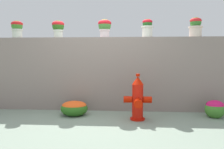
# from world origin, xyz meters

# --- Properties ---
(ground_plane) EXTENTS (24.00, 24.00, 0.00)m
(ground_plane) POSITION_xyz_m (0.00, 0.00, 0.00)
(ground_plane) COLOR gray
(stone_wall) EXTENTS (6.63, 0.31, 1.59)m
(stone_wall) POSITION_xyz_m (0.00, 0.93, 0.80)
(stone_wall) COLOR gray
(stone_wall) RESTS_ON ground
(potted_plant_1) EXTENTS (0.25, 0.25, 0.39)m
(potted_plant_1) POSITION_xyz_m (-1.91, 0.89, 1.82)
(potted_plant_1) COLOR beige
(potted_plant_1) RESTS_ON stone_wall
(potted_plant_2) EXTENTS (0.27, 0.27, 0.39)m
(potted_plant_2) POSITION_xyz_m (-1.00, 0.97, 1.83)
(potted_plant_2) COLOR beige
(potted_plant_2) RESTS_ON stone_wall
(potted_plant_3) EXTENTS (0.29, 0.29, 0.40)m
(potted_plant_3) POSITION_xyz_m (0.05, 0.95, 1.84)
(potted_plant_3) COLOR silver
(potted_plant_3) RESTS_ON stone_wall
(potted_plant_4) EXTENTS (0.26, 0.26, 0.39)m
(potted_plant_4) POSITION_xyz_m (0.97, 0.90, 1.81)
(potted_plant_4) COLOR silver
(potted_plant_4) RESTS_ON stone_wall
(potted_plant_5) EXTENTS (0.29, 0.29, 0.42)m
(potted_plant_5) POSITION_xyz_m (1.98, 0.90, 1.82)
(potted_plant_5) COLOR beige
(potted_plant_5) RESTS_ON stone_wall
(fire_hydrant) EXTENTS (0.52, 0.41, 0.86)m
(fire_hydrant) POSITION_xyz_m (0.74, 0.12, 0.39)
(fire_hydrant) COLOR red
(fire_hydrant) RESTS_ON ground
(flower_bush_left) EXTENTS (0.38, 0.34, 0.35)m
(flower_bush_left) POSITION_xyz_m (2.24, 0.39, 0.18)
(flower_bush_left) COLOR #407F2B
(flower_bush_left) RESTS_ON ground
(flower_bush_right) EXTENTS (0.54, 0.49, 0.30)m
(flower_bush_right) POSITION_xyz_m (-0.51, 0.37, 0.16)
(flower_bush_right) COLOR #2B631C
(flower_bush_right) RESTS_ON ground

